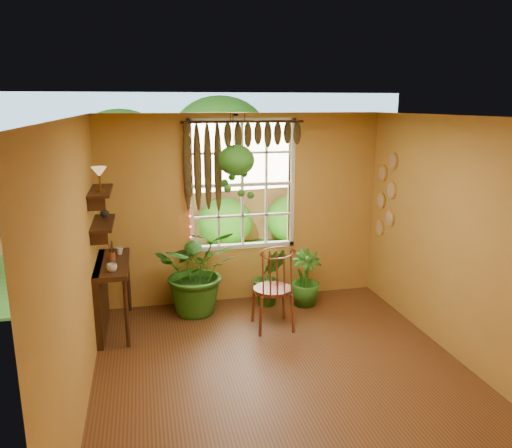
{
  "coord_description": "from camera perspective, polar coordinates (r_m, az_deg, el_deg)",
  "views": [
    {
      "loc": [
        -1.37,
        -4.58,
        2.83
      ],
      "look_at": [
        -0.06,
        1.15,
        1.4
      ],
      "focal_mm": 35.0,
      "sensor_mm": 36.0,
      "label": 1
    }
  ],
  "objects": [
    {
      "name": "floor",
      "position": [
        5.56,
        3.38,
        -16.94
      ],
      "size": [
        4.5,
        4.5,
        0.0
      ],
      "primitive_type": "plane",
      "color": "brown",
      "rests_on": "ground"
    },
    {
      "name": "ceiling",
      "position": [
        4.79,
        3.84,
        12.12
      ],
      "size": [
        4.5,
        4.5,
        0.0
      ],
      "primitive_type": "plane",
      "rotation": [
        3.14,
        0.0,
        0.0
      ],
      "color": "white",
      "rests_on": "wall_back"
    },
    {
      "name": "wall_back",
      "position": [
        7.12,
        -1.52,
        1.69
      ],
      "size": [
        4.0,
        0.0,
        4.0
      ],
      "primitive_type": "plane",
      "rotation": [
        1.57,
        0.0,
        0.0
      ],
      "color": "#BA913F",
      "rests_on": "floor"
    },
    {
      "name": "wall_left",
      "position": [
        4.86,
        -19.76,
        -4.88
      ],
      "size": [
        0.0,
        4.5,
        4.5
      ],
      "primitive_type": "plane",
      "rotation": [
        1.57,
        0.0,
        1.57
      ],
      "color": "#BA913F",
      "rests_on": "floor"
    },
    {
      "name": "wall_right",
      "position": [
        5.88,
        22.66,
        -1.97
      ],
      "size": [
        0.0,
        4.5,
        4.5
      ],
      "primitive_type": "plane",
      "rotation": [
        1.57,
        0.0,
        -1.57
      ],
      "color": "#BA913F",
      "rests_on": "floor"
    },
    {
      "name": "window",
      "position": [
        7.09,
        -1.59,
        4.51
      ],
      "size": [
        1.52,
        0.1,
        1.86
      ],
      "color": "white",
      "rests_on": "wall_back"
    },
    {
      "name": "valance_vine",
      "position": [
        6.89,
        -2.12,
        9.07
      ],
      "size": [
        1.7,
        0.12,
        1.1
      ],
      "color": "#341A0E",
      "rests_on": "window"
    },
    {
      "name": "string_lights",
      "position": [
        6.89,
        -7.67,
        4.54
      ],
      "size": [
        0.03,
        0.03,
        1.54
      ],
      "primitive_type": null,
      "color": "#FF2633",
      "rests_on": "window"
    },
    {
      "name": "wall_plates",
      "position": [
        7.31,
        14.63,
        3.16
      ],
      "size": [
        0.04,
        0.32,
        1.1
      ],
      "primitive_type": null,
      "color": "beige",
      "rests_on": "wall_right"
    },
    {
      "name": "counter_ledge",
      "position": [
        6.61,
        -16.88,
        -7.09
      ],
      "size": [
        0.4,
        1.2,
        0.9
      ],
      "color": "#341A0E",
      "rests_on": "floor"
    },
    {
      "name": "shelf_lower",
      "position": [
        6.37,
        -17.1,
        0.1
      ],
      "size": [
        0.25,
        0.9,
        0.04
      ],
      "primitive_type": "cube",
      "color": "#341A0E",
      "rests_on": "wall_left"
    },
    {
      "name": "shelf_upper",
      "position": [
        6.29,
        -17.35,
        3.64
      ],
      "size": [
        0.25,
        0.9,
        0.04
      ],
      "primitive_type": "cube",
      "color": "#341A0E",
      "rests_on": "wall_left"
    },
    {
      "name": "backyard",
      "position": [
        11.67,
        -4.88,
        6.01
      ],
      "size": [
        14.0,
        10.0,
        12.0
      ],
      "color": "#2A5919",
      "rests_on": "ground"
    },
    {
      "name": "windsor_chair",
      "position": [
        6.43,
        2.0,
        -8.71
      ],
      "size": [
        0.5,
        0.53,
        1.32
      ],
      "rotation": [
        0.0,
        0.0,
        0.01
      ],
      "color": "brown",
      "rests_on": "floor"
    },
    {
      "name": "potted_plant_left",
      "position": [
        6.86,
        -6.66,
        -5.22
      ],
      "size": [
        1.17,
        1.03,
        1.23
      ],
      "primitive_type": "imported",
      "rotation": [
        0.0,
        0.0,
        -0.06
      ],
      "color": "#184D14",
      "rests_on": "floor"
    },
    {
      "name": "potted_plant_mid",
      "position": [
        7.13,
        1.62,
        -6.02
      ],
      "size": [
        0.51,
        0.42,
        0.85
      ],
      "primitive_type": "imported",
      "rotation": [
        0.0,
        0.0,
        -0.1
      ],
      "color": "#184D14",
      "rests_on": "floor"
    },
    {
      "name": "potted_plant_right",
      "position": [
        7.17,
        5.62,
        -6.19
      ],
      "size": [
        0.48,
        0.48,
        0.8
      ],
      "primitive_type": "imported",
      "rotation": [
        0.0,
        0.0,
        0.08
      ],
      "color": "#184D14",
      "rests_on": "floor"
    },
    {
      "name": "hanging_basket",
      "position": [
        6.66,
        -2.25,
        6.8
      ],
      "size": [
        0.48,
        0.48,
        1.15
      ],
      "color": "black",
      "rests_on": "ceiling"
    },
    {
      "name": "cup_a",
      "position": [
        6.11,
        -16.15,
        -4.81
      ],
      "size": [
        0.13,
        0.13,
        0.09
      ],
      "primitive_type": "imported",
      "rotation": [
        0.0,
        0.0,
        -0.05
      ],
      "color": "silver",
      "rests_on": "counter_ledge"
    },
    {
      "name": "cup_b",
      "position": [
        6.76,
        -15.35,
        -2.99
      ],
      "size": [
        0.11,
        0.11,
        0.09
      ],
      "primitive_type": "imported",
      "rotation": [
        0.0,
        0.0,
        0.08
      ],
      "color": "beige",
      "rests_on": "counter_ledge"
    },
    {
      "name": "brush_jar",
      "position": [
        6.5,
        -16.18,
        -2.99
      ],
      "size": [
        0.09,
        0.09,
        0.32
      ],
      "color": "brown",
      "rests_on": "counter_ledge"
    },
    {
      "name": "shelf_vase",
      "position": [
        6.63,
        -16.93,
        1.32
      ],
      "size": [
        0.12,
        0.12,
        0.12
      ],
      "primitive_type": "imported",
      "rotation": [
        0.0,
        0.0,
        0.01
      ],
      "color": "#B2AD99",
      "rests_on": "shelf_lower"
    },
    {
      "name": "tiffany_lamp",
      "position": [
        6.07,
        -17.49,
        5.53
      ],
      "size": [
        0.18,
        0.18,
        0.29
      ],
      "color": "brown",
      "rests_on": "shelf_upper"
    }
  ]
}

